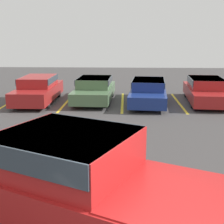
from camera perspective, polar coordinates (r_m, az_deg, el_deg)
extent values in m
cube|color=yellow|center=(17.08, -17.75, 1.89)|extent=(0.12, 4.88, 0.01)
cube|color=yellow|center=(16.31, -8.23, 1.88)|extent=(0.12, 4.88, 0.01)
cube|color=yellow|center=(16.03, 1.92, 1.81)|extent=(0.12, 4.88, 0.01)
cube|color=yellow|center=(16.27, 12.09, 1.68)|extent=(0.12, 4.88, 0.01)
cube|color=#A51919|center=(5.29, -5.42, -15.71)|extent=(5.94, 4.18, 0.95)
cube|color=#A51919|center=(5.10, -8.30, -7.11)|extent=(2.61, 2.51, 0.63)
cube|color=#2D3842|center=(5.06, -8.36, -5.60)|extent=(2.60, 2.54, 0.35)
cube|color=#A51919|center=(4.48, 14.66, -15.70)|extent=(2.69, 2.60, 0.14)
cylinder|color=black|center=(5.55, 15.30, -18.41)|extent=(0.88, 0.64, 0.83)
cylinder|color=#ADADB2|center=(5.55, 15.30, -18.41)|extent=(0.55, 0.50, 0.45)
cylinder|color=black|center=(6.93, -13.67, -11.47)|extent=(0.88, 0.64, 0.83)
cylinder|color=#ADADB2|center=(6.93, -13.67, -11.47)|extent=(0.55, 0.50, 0.45)
cube|color=maroon|center=(16.45, -13.31, 3.50)|extent=(1.78, 4.68, 0.65)
cube|color=maroon|center=(16.45, -13.34, 5.51)|extent=(1.54, 2.44, 0.49)
cube|color=#2D3842|center=(16.44, -13.36, 5.85)|extent=(1.61, 2.40, 0.29)
cylinder|color=black|center=(15.02, -11.84, 1.91)|extent=(0.22, 0.63, 0.63)
cylinder|color=#ADADB2|center=(15.02, -11.84, 1.91)|extent=(0.22, 0.35, 0.34)
cylinder|color=black|center=(15.43, -17.17, 1.90)|extent=(0.22, 0.63, 0.63)
cylinder|color=#ADADB2|center=(15.43, -17.17, 1.90)|extent=(0.22, 0.35, 0.34)
cylinder|color=black|center=(17.61, -9.86, 3.72)|extent=(0.22, 0.63, 0.63)
cylinder|color=#ADADB2|center=(17.61, -9.86, 3.72)|extent=(0.22, 0.35, 0.34)
cylinder|color=black|center=(17.96, -14.48, 3.68)|extent=(0.22, 0.63, 0.63)
cylinder|color=#ADADB2|center=(17.96, -14.48, 3.68)|extent=(0.22, 0.35, 0.34)
cube|color=#4C6B47|center=(16.27, -3.22, 3.62)|extent=(1.99, 4.54, 0.56)
cube|color=#4C6B47|center=(16.27, -3.20, 5.47)|extent=(1.68, 2.38, 0.48)
cube|color=#2D3842|center=(16.26, -3.21, 5.81)|extent=(1.76, 2.34, 0.29)
cylinder|color=black|center=(14.94, -0.93, 2.23)|extent=(0.25, 0.68, 0.68)
cylinder|color=#ADADB2|center=(14.94, -0.93, 2.23)|extent=(0.25, 0.38, 0.37)
cylinder|color=black|center=(15.16, -6.79, 2.31)|extent=(0.25, 0.68, 0.68)
cylinder|color=#ADADB2|center=(15.16, -6.79, 2.31)|extent=(0.25, 0.38, 0.37)
cylinder|color=black|center=(17.47, -0.11, 3.93)|extent=(0.25, 0.68, 0.68)
cylinder|color=#ADADB2|center=(17.47, -0.11, 3.93)|extent=(0.25, 0.38, 0.37)
cylinder|color=black|center=(17.67, -5.15, 3.98)|extent=(0.25, 0.68, 0.68)
cylinder|color=#ADADB2|center=(17.67, -5.15, 3.98)|extent=(0.25, 0.38, 0.37)
cube|color=navy|center=(15.80, 6.62, 3.19)|extent=(2.15, 4.83, 0.55)
cube|color=navy|center=(15.81, 6.68, 5.08)|extent=(1.73, 2.57, 0.47)
cube|color=#2D3842|center=(15.79, 6.69, 5.42)|extent=(1.80, 2.53, 0.28)
cylinder|color=black|center=(14.50, 9.43, 1.58)|extent=(0.26, 0.64, 0.62)
cylinder|color=#ADADB2|center=(14.50, 9.43, 1.58)|extent=(0.25, 0.36, 0.34)
cylinder|color=black|center=(14.52, 3.55, 1.77)|extent=(0.26, 0.64, 0.62)
cylinder|color=#ADADB2|center=(14.52, 3.55, 1.77)|extent=(0.25, 0.36, 0.34)
cylinder|color=black|center=(17.17, 9.19, 3.48)|extent=(0.26, 0.64, 0.62)
cylinder|color=#ADADB2|center=(17.17, 9.19, 3.48)|extent=(0.25, 0.36, 0.34)
cylinder|color=black|center=(17.19, 4.22, 3.63)|extent=(0.26, 0.64, 0.62)
cylinder|color=#ADADB2|center=(17.19, 4.22, 3.63)|extent=(0.25, 0.36, 0.34)
cube|color=maroon|center=(16.57, 16.75, 3.23)|extent=(2.14, 4.81, 0.58)
cube|color=maroon|center=(16.57, 16.82, 5.13)|extent=(1.75, 2.55, 0.50)
cube|color=#2D3842|center=(16.56, 16.85, 5.47)|extent=(1.82, 2.51, 0.30)
cylinder|color=black|center=(15.16, 14.70, 1.83)|extent=(0.27, 0.63, 0.61)
cylinder|color=#ADADB2|center=(15.16, 14.70, 1.83)|extent=(0.26, 0.35, 0.34)
cylinder|color=black|center=(18.05, 18.40, 3.44)|extent=(0.27, 0.63, 0.61)
cylinder|color=#ADADB2|center=(18.05, 18.40, 3.44)|extent=(0.26, 0.35, 0.34)
cylinder|color=black|center=(17.81, 13.57, 3.63)|extent=(0.27, 0.63, 0.61)
cylinder|color=#ADADB2|center=(17.81, 13.57, 3.63)|extent=(0.26, 0.35, 0.34)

